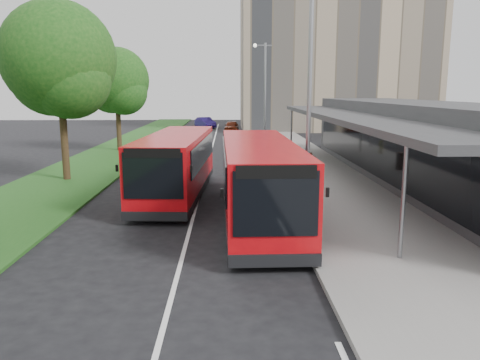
# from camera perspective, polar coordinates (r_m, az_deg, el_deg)

# --- Properties ---
(ground) EXTENTS (120.00, 120.00, 0.00)m
(ground) POSITION_cam_1_polar(r_m,az_deg,el_deg) (15.60, -6.20, -6.27)
(ground) COLOR black
(ground) RESTS_ON ground
(pavement) EXTENTS (5.00, 80.00, 0.15)m
(pavement) POSITION_cam_1_polar(r_m,az_deg,el_deg) (35.47, 6.16, 3.50)
(pavement) COLOR gray
(pavement) RESTS_ON ground
(grass_verge) EXTENTS (5.00, 80.00, 0.10)m
(grass_verge) POSITION_cam_1_polar(r_m,az_deg,el_deg) (36.12, -14.78, 3.30)
(grass_verge) COLOR #1E4D18
(grass_verge) RESTS_ON ground
(lane_centre_line) EXTENTS (0.12, 70.00, 0.01)m
(lane_centre_line) POSITION_cam_1_polar(r_m,az_deg,el_deg) (30.24, -3.93, 2.14)
(lane_centre_line) COLOR silver
(lane_centre_line) RESTS_ON ground
(kerb_dashes) EXTENTS (0.12, 56.00, 0.01)m
(kerb_dashes) POSITION_cam_1_polar(r_m,az_deg,el_deg) (34.23, 1.89, 3.18)
(kerb_dashes) COLOR silver
(kerb_dashes) RESTS_ON ground
(office_block) EXTENTS (22.00, 12.00, 18.00)m
(office_block) POSITION_cam_1_polar(r_m,az_deg,el_deg) (58.43, 11.46, 14.99)
(office_block) COLOR tan
(office_block) RESTS_ON ground
(station_building) EXTENTS (7.70, 26.00, 4.00)m
(station_building) POSITION_cam_1_polar(r_m,az_deg,el_deg) (24.91, 21.16, 4.29)
(station_building) COLOR #303032
(station_building) RESTS_ON ground
(tree_mid) EXTENTS (5.56, 5.56, 8.94)m
(tree_mid) POSITION_cam_1_polar(r_m,az_deg,el_deg) (25.34, -21.17, 12.86)
(tree_mid) COLOR #312113
(tree_mid) RESTS_ON ground
(tree_far) EXTENTS (4.83, 4.83, 7.77)m
(tree_far) POSITION_cam_1_polar(r_m,az_deg,el_deg) (36.86, -14.80, 11.19)
(tree_far) COLOR #312113
(tree_far) RESTS_ON ground
(lamp_post_near) EXTENTS (1.44, 0.28, 8.00)m
(lamp_post_near) POSITION_cam_1_polar(r_m,az_deg,el_deg) (17.10, 8.18, 11.22)
(lamp_post_near) COLOR gray
(lamp_post_near) RESTS_ON pavement
(lamp_post_far) EXTENTS (1.44, 0.28, 8.00)m
(lamp_post_far) POSITION_cam_1_polar(r_m,az_deg,el_deg) (36.97, 2.94, 11.06)
(lamp_post_far) COLOR gray
(lamp_post_far) RESTS_ON pavement
(bus_main) EXTENTS (2.76, 10.05, 2.83)m
(bus_main) POSITION_cam_1_polar(r_m,az_deg,el_deg) (16.41, 2.30, -0.13)
(bus_main) COLOR red
(bus_main) RESTS_ON ground
(bus_second) EXTENTS (3.01, 9.72, 2.71)m
(bus_second) POSITION_cam_1_polar(r_m,az_deg,el_deg) (20.59, -7.72, 1.86)
(bus_second) COLOR red
(bus_second) RESTS_ON ground
(litter_bin) EXTENTS (0.67, 0.67, 0.99)m
(litter_bin) POSITION_cam_1_polar(r_m,az_deg,el_deg) (26.67, 8.19, 2.27)
(litter_bin) COLOR #3E2419
(litter_bin) RESTS_ON pavement
(bollard) EXTENTS (0.15, 0.15, 0.93)m
(bollard) POSITION_cam_1_polar(r_m,az_deg,el_deg) (33.36, 4.34, 4.01)
(bollard) COLOR #FFF10D
(bollard) RESTS_ON pavement
(car_near) EXTENTS (1.77, 3.77, 1.25)m
(car_near) POSITION_cam_1_polar(r_m,az_deg,el_deg) (52.90, -1.03, 6.57)
(car_near) COLOR #591C0C
(car_near) RESTS_ON ground
(car_far) EXTENTS (2.95, 4.23, 1.32)m
(car_far) POSITION_cam_1_polar(r_m,az_deg,el_deg) (58.52, -4.27, 6.99)
(car_far) COLOR navy
(car_far) RESTS_ON ground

